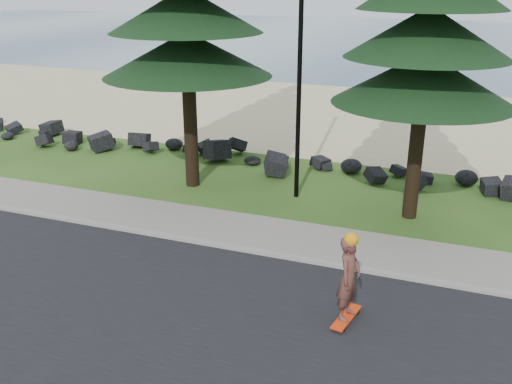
% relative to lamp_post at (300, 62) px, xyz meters
% --- Properties ---
extents(ground, '(160.00, 160.00, 0.00)m').
position_rel_lamp_post_xyz_m(ground, '(0.00, -3.20, -4.13)').
color(ground, '#294917').
rests_on(ground, ground).
extents(road, '(160.00, 7.00, 0.02)m').
position_rel_lamp_post_xyz_m(road, '(0.00, -7.70, -4.12)').
color(road, black).
rests_on(road, ground).
extents(kerb, '(160.00, 0.20, 0.10)m').
position_rel_lamp_post_xyz_m(kerb, '(0.00, -4.10, -4.08)').
color(kerb, gray).
rests_on(kerb, ground).
extents(sidewalk, '(160.00, 2.00, 0.08)m').
position_rel_lamp_post_xyz_m(sidewalk, '(0.00, -3.00, -4.09)').
color(sidewalk, gray).
rests_on(sidewalk, ground).
extents(beach_sand, '(160.00, 15.00, 0.01)m').
position_rel_lamp_post_xyz_m(beach_sand, '(0.00, 11.30, -4.13)').
color(beach_sand, tan).
rests_on(beach_sand, ground).
extents(ocean, '(160.00, 58.00, 0.01)m').
position_rel_lamp_post_xyz_m(ocean, '(0.00, 47.80, -4.13)').
color(ocean, '#3C5972').
rests_on(ocean, ground).
extents(seawall_boulders, '(60.00, 2.40, 1.10)m').
position_rel_lamp_post_xyz_m(seawall_boulders, '(0.00, 2.40, -4.13)').
color(seawall_boulders, black).
rests_on(seawall_boulders, ground).
extents(lamp_post, '(0.25, 0.14, 8.14)m').
position_rel_lamp_post_xyz_m(lamp_post, '(0.00, 0.00, 0.00)').
color(lamp_post, black).
rests_on(lamp_post, ground).
extents(skateboarder, '(0.52, 1.07, 1.94)m').
position_rel_lamp_post_xyz_m(skateboarder, '(2.94, -6.25, -3.16)').
color(skateboarder, red).
rests_on(skateboarder, ground).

